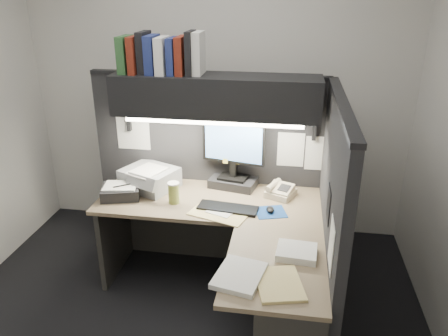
{
  "coord_description": "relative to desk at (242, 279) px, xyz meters",
  "views": [
    {
      "loc": [
        0.69,
        -2.4,
        2.25
      ],
      "look_at": [
        0.22,
        0.51,
        1.02
      ],
      "focal_mm": 35.0,
      "sensor_mm": 36.0,
      "label": 1
    }
  ],
  "objects": [
    {
      "name": "overhead_shelf",
      "position": [
        -0.3,
        0.75,
        1.06
      ],
      "size": [
        1.55,
        0.34,
        0.3
      ],
      "primitive_type": "cube",
      "color": "black",
      "rests_on": "partition_back"
    },
    {
      "name": "binder_row",
      "position": [
        -0.7,
        0.75,
        1.35
      ],
      "size": [
        0.61,
        0.26,
        0.31
      ],
      "color": "#274F28",
      "rests_on": "overhead_shelf"
    },
    {
      "name": "open_folder",
      "position": [
        -0.21,
        0.36,
        0.29
      ],
      "size": [
        0.47,
        0.38,
        0.01
      ],
      "primitive_type": "cube",
      "rotation": [
        0.0,
        0.0,
        -0.31
      ],
      "color": "#E0CB7E",
      "rests_on": "desk"
    },
    {
      "name": "notebook_stack",
      "position": [
        -1.01,
        0.5,
        0.33
      ],
      "size": [
        0.34,
        0.31,
        0.09
      ],
      "primitive_type": "cube",
      "rotation": [
        0.0,
        0.0,
        0.28
      ],
      "color": "black",
      "rests_on": "desk"
    },
    {
      "name": "partition_right",
      "position": [
        0.55,
        0.18,
        0.36
      ],
      "size": [
        0.06,
        1.5,
        1.6
      ],
      "primitive_type": "cube",
      "color": "black",
      "rests_on": "floor"
    },
    {
      "name": "wall_front",
      "position": [
        -0.43,
        -1.5,
        0.91
      ],
      "size": [
        3.5,
        0.04,
        2.7
      ],
      "primitive_type": "cube",
      "color": "silver",
      "rests_on": "floor"
    },
    {
      "name": "partition_back",
      "position": [
        -0.4,
        0.93,
        0.36
      ],
      "size": [
        1.9,
        0.06,
        1.6
      ],
      "primitive_type": "cube",
      "color": "black",
      "rests_on": "floor"
    },
    {
      "name": "paper_stack_b",
      "position": [
        0.03,
        -0.37,
        0.3
      ],
      "size": [
        0.31,
        0.36,
        0.03
      ],
      "primitive_type": "cube",
      "rotation": [
        0.0,
        0.0,
        -0.21
      ],
      "color": "white",
      "rests_on": "desk"
    },
    {
      "name": "task_light_tube",
      "position": [
        -0.3,
        0.61,
        0.89
      ],
      "size": [
        1.32,
        0.04,
        0.04
      ],
      "primitive_type": "cylinder",
      "rotation": [
        0.0,
        1.57,
        0.0
      ],
      "color": "white",
      "rests_on": "overhead_shelf"
    },
    {
      "name": "paper_stack_a",
      "position": [
        0.34,
        -0.1,
        0.31
      ],
      "size": [
        0.25,
        0.22,
        0.05
      ],
      "primitive_type": "cube",
      "rotation": [
        0.0,
        0.0,
        -0.07
      ],
      "color": "white",
      "rests_on": "desk"
    },
    {
      "name": "floor",
      "position": [
        -0.43,
        0.0,
        -0.44
      ],
      "size": [
        3.5,
        3.5,
        0.0
      ],
      "primitive_type": "plane",
      "color": "black",
      "rests_on": "ground"
    },
    {
      "name": "wall_back",
      "position": [
        -0.43,
        1.5,
        0.91
      ],
      "size": [
        3.5,
        0.04,
        2.7
      ],
      "primitive_type": "cube",
      "color": "silver",
      "rests_on": "floor"
    },
    {
      "name": "pinned_papers",
      "position": [
        -0.0,
        0.56,
        0.61
      ],
      "size": [
        1.76,
        1.31,
        0.51
      ],
      "color": "white",
      "rests_on": "partition_back"
    },
    {
      "name": "mousepad",
      "position": [
        0.16,
        0.43,
        0.29
      ],
      "size": [
        0.26,
        0.25,
        0.0
      ],
      "primitive_type": "cube",
      "rotation": [
        0.0,
        0.0,
        0.29
      ],
      "color": "navy",
      "rests_on": "desk"
    },
    {
      "name": "desk",
      "position": [
        0.0,
        0.0,
        0.0
      ],
      "size": [
        1.7,
        1.53,
        0.73
      ],
      "color": "#7E6A50",
      "rests_on": "floor"
    },
    {
      "name": "coffee_cup",
      "position": [
        -0.58,
        0.46,
        0.36
      ],
      "size": [
        0.1,
        0.1,
        0.16
      ],
      "primitive_type": "cylinder",
      "rotation": [
        0.0,
        0.0,
        0.26
      ],
      "color": "#AB9944",
      "rests_on": "desk"
    },
    {
      "name": "manila_stack",
      "position": [
        0.25,
        -0.41,
        0.3
      ],
      "size": [
        0.31,
        0.36,
        0.02
      ],
      "primitive_type": "cube",
      "rotation": [
        0.0,
        0.0,
        0.24
      ],
      "color": "#E0CB7E",
      "rests_on": "desk"
    },
    {
      "name": "keyboard",
      "position": [
        -0.16,
        0.42,
        0.3
      ],
      "size": [
        0.46,
        0.2,
        0.02
      ],
      "primitive_type": "cube",
      "rotation": [
        0.0,
        0.0,
        -0.11
      ],
      "color": "black",
      "rests_on": "desk"
    },
    {
      "name": "monitor",
      "position": [
        -0.17,
        0.82,
        0.51
      ],
      "size": [
        0.51,
        0.29,
        0.55
      ],
      "rotation": [
        0.0,
        0.0,
        -0.2
      ],
      "color": "black",
      "rests_on": "desk"
    },
    {
      "name": "telephone",
      "position": [
        0.22,
        0.7,
        0.33
      ],
      "size": [
        0.26,
        0.27,
        0.08
      ],
      "primitive_type": "cube",
      "rotation": [
        0.0,
        0.0,
        -0.4
      ],
      "color": "#C2B395",
      "rests_on": "desk"
    },
    {
      "name": "mouse",
      "position": [
        0.15,
        0.43,
        0.31
      ],
      "size": [
        0.07,
        0.1,
        0.03
      ],
      "primitive_type": "ellipsoid",
      "rotation": [
        0.0,
        0.0,
        0.11
      ],
      "color": "black",
      "rests_on": "mousepad"
    },
    {
      "name": "printer",
      "position": [
        -0.84,
        0.7,
        0.37
      ],
      "size": [
        0.5,
        0.47,
        0.16
      ],
      "primitive_type": "cube",
      "rotation": [
        0.0,
        0.0,
        -0.41
      ],
      "color": "#95979A",
      "rests_on": "desk"
    }
  ]
}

